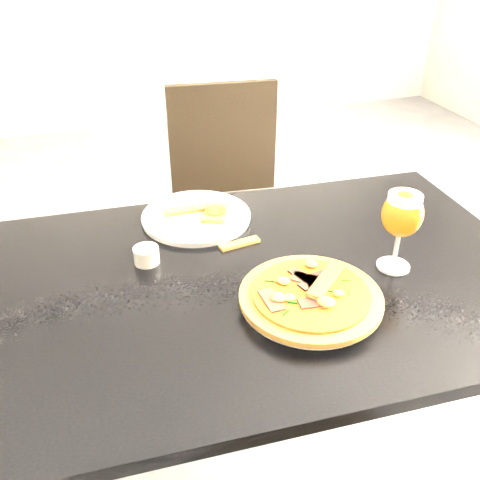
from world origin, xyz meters
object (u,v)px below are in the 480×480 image
object	(u,v)px
chair_far	(229,202)
beer_glass	(402,215)
pizza	(311,295)
dining_table	(269,305)

from	to	relation	value
chair_far	beer_glass	bearing A→B (deg)	-75.49
chair_far	pizza	xyz separation A→B (m)	(-0.10, -0.93, 0.27)
chair_far	dining_table	bearing A→B (deg)	-94.18
pizza	beer_glass	distance (m)	0.27
pizza	beer_glass	size ratio (longest dim) A/B	1.55
pizza	beer_glass	world-z (taller)	beer_glass
chair_far	pizza	world-z (taller)	chair_far
dining_table	beer_glass	bearing A→B (deg)	-9.81
chair_far	pizza	bearing A→B (deg)	-90.41
dining_table	beer_glass	size ratio (longest dim) A/B	6.64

